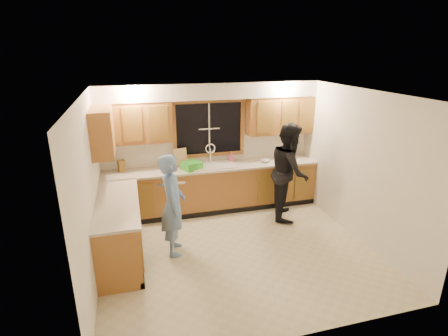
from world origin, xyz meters
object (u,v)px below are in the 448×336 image
Objects in this scene: knife_block at (122,166)px; bowl at (265,161)px; dishwasher at (171,195)px; woman at (289,171)px; stove at (119,249)px; sink at (213,168)px; dish_crate at (192,166)px; soap_bottle at (231,157)px; man at (173,205)px.

knife_block is 2.79m from bowl.
bowl is at bearing -28.43° from knife_block.
woman reaches higher than dishwasher.
knife_block is at bearing 87.39° from stove.
woman is 8.37× the size of knife_block.
dishwasher is at bearing -179.01° from sink.
dish_crate is 1.52m from bowl.
stove is 2.04m from knife_block.
soap_bottle is (2.22, 1.98, 0.57)m from stove.
dishwasher is at bearing 167.87° from dish_crate.
soap_bottle is (-0.88, 0.84, 0.11)m from woman.
woman is 3.13m from knife_block.
man is at bearing -125.36° from sink.
woman reaches higher than stove.
sink reaches higher than knife_block.
man reaches higher than dishwasher.
dishwasher is 2.53× the size of dish_crate.
dish_crate is at bearing -12.13° from dishwasher.
bowl is at bearing 2.41° from dish_crate.
knife_block is (0.09, 1.95, 0.58)m from stove.
sink is at bearing -159.20° from soap_bottle.
dishwasher is 1.41m from man.
woman is 0.68m from bowl.
man is at bearing 128.31° from woman.
sink is at bearing 0.99° from dishwasher.
soap_bottle reaches higher than dish_crate.
man is (-0.97, -1.36, -0.05)m from sink.
man is at bearing -88.55° from knife_block.
man is 1.68m from knife_block.
stove is at bearing -117.69° from dishwasher.
woman is at bearing 20.18° from stove.
bowl is (2.88, 1.79, 0.49)m from stove.
knife_block is at bearing 175.66° from sink.
woman is 9.37× the size of bowl.
man is (-0.12, -1.35, 0.40)m from dishwasher.
woman is at bearing -17.23° from dishwasher.
woman reaches higher than bowl.
dishwasher is 0.72m from dish_crate.
sink is 1.47m from woman.
dishwasher is 0.50× the size of man.
soap_bottle is at bearing -24.14° from knife_block.
bowl is at bearing -0.73° from dishwasher.
knife_block reaches higher than bowl.
knife_block reaches higher than stove.
bowl is (1.93, -0.02, 0.53)m from dishwasher.
dish_crate is 1.66× the size of bowl.
man reaches higher than knife_block.
stove is 3.03m from soap_bottle.
man is 1.38m from dish_crate.
dish_crate is at bearing -35.33° from knife_block.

